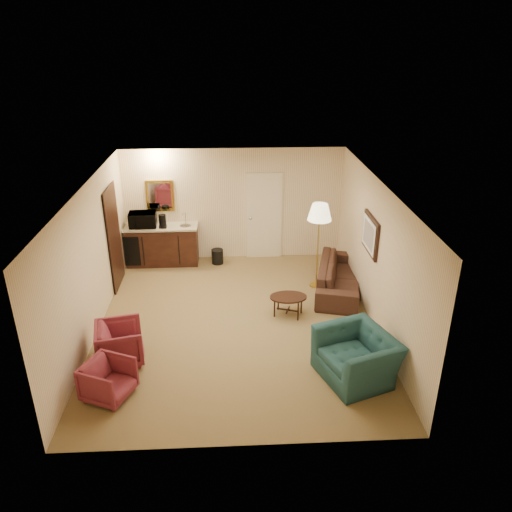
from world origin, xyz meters
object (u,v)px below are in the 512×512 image
Objects in this scene: coffee_table at (288,306)px; coffee_maker at (163,221)px; rose_chair_near at (120,341)px; floor_lamp at (318,246)px; wetbar_cabinet at (162,245)px; sofa at (340,272)px; waste_bin at (217,256)px; microwave at (143,218)px; rose_chair_far at (108,378)px; teal_armchair at (357,349)px.

coffee_table is 2.30× the size of coffee_maker.
floor_lamp reaches higher than rose_chair_near.
coffee_maker is (0.06, -0.10, 0.61)m from wetbar_cabinet.
sofa is 3.03× the size of coffee_table.
rose_chair_near is at bearing -93.80° from wetbar_cabinet.
rose_chair_near is 2.43× the size of coffee_maker.
sofa reaches higher than waste_bin.
coffee_maker reaches higher than waste_bin.
rose_chair_near is at bearing -91.18° from microwave.
coffee_maker is at bearing 83.88° from sofa.
coffee_maker is at bearing -17.10° from rose_chair_near.
floor_lamp reaches higher than coffee_table.
rose_chair_near is 4.39m from floor_lamp.
rose_chair_far is at bearing -108.13° from waste_bin.
sofa is 3.52× the size of microwave.
microwave is (-4.19, 1.50, 0.71)m from sofa.
rose_chair_far is 4.82m from waste_bin.
rose_chair_far is 0.93× the size of coffee_table.
floor_lamp reaches higher than wetbar_cabinet.
wetbar_cabinet is 3.63m from floor_lamp.
coffee_table is (2.88, 2.18, -0.12)m from rose_chair_far.
teal_armchair is at bearing -87.88° from floor_lamp.
wetbar_cabinet is 1.29m from waste_bin.
coffee_maker is at bearing -178.51° from waste_bin.
sofa reaches higher than rose_chair_far.
coffee_table is at bearing 143.71° from sofa.
coffee_maker is (-3.74, 1.42, 0.66)m from sofa.
coffee_table is at bearing -78.05° from rose_chair_near.
sofa is 2.87× the size of rose_chair_near.
wetbar_cabinet is 4.86× the size of waste_bin.
sofa is 6.96× the size of coffee_maker.
rose_chair_far is at bearing -105.92° from teal_armchair.
floor_lamp is (3.60, 3.33, 0.59)m from rose_chair_far.
sofa is 4.63m from rose_chair_near.
microwave is at bearing 160.79° from floor_lamp.
rose_chair_near is at bearing -145.81° from floor_lamp.
waste_bin is 1.90m from microwave.
coffee_table is at bearing -60.13° from coffee_maker.
sofa is 3.25× the size of rose_chair_far.
microwave is (-0.14, 4.64, 0.80)m from rose_chair_far.
sofa is at bearing 39.04° from coffee_table.
wetbar_cabinet is 3.77m from rose_chair_near.
wetbar_cabinet is at bearing 20.42° from rose_chair_far.
microwave is 0.46m from coffee_maker.
waste_bin is (1.25, -0.07, -0.29)m from wetbar_cabinet.
sofa reaches higher than rose_chair_near.
microwave is (-3.85, 4.36, 0.62)m from teal_armchair.
microwave reaches higher than wetbar_cabinet.
sofa is 5.12m from rose_chair_far.
sofa is 2.94m from waste_bin.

